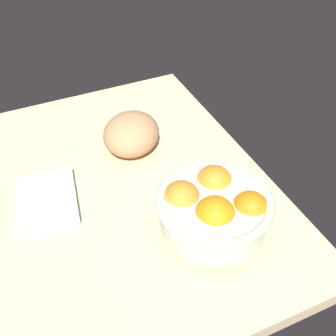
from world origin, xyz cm
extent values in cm
cube|color=#D2B78E|center=(0.00, 0.00, -1.50)|extent=(76.24, 67.24, 3.00)
cylinder|color=silver|center=(17.94, 15.42, 1.17)|extent=(9.17, 9.17, 2.33)
cylinder|color=silver|center=(17.94, 15.42, 5.23)|extent=(19.01, 19.01, 5.80)
torus|color=silver|center=(17.94, 15.42, 8.13)|extent=(20.61, 20.61, 1.60)
sphere|color=orange|center=(12.64, 18.28, 6.75)|extent=(7.03, 7.03, 7.03)
sphere|color=orange|center=(21.00, 20.77, 6.69)|extent=(6.67, 6.67, 6.67)
sphere|color=orange|center=(20.01, 14.34, 6.80)|extent=(7.33, 7.33, 7.33)
sphere|color=orange|center=(14.00, 10.99, 6.75)|extent=(7.06, 7.06, 7.06)
ellipsoid|color=tan|center=(-11.15, 11.01, 4.21)|extent=(18.29, 18.08, 8.42)
cube|color=#B2C2C0|center=(-2.21, -10.24, 0.77)|extent=(16.66, 13.55, 1.54)
camera|label=1|loc=(63.91, -14.51, 63.20)|focal=47.88mm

